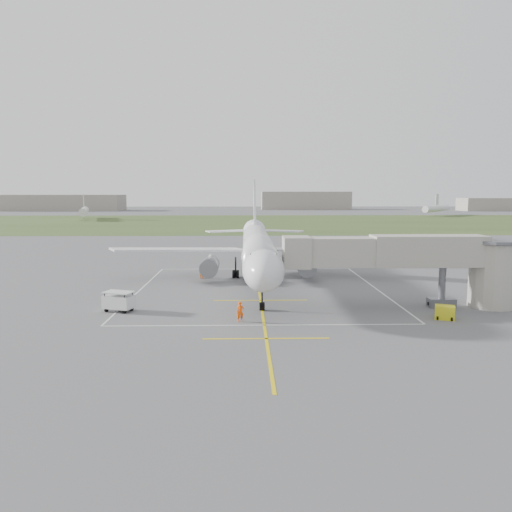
{
  "coord_description": "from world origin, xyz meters",
  "views": [
    {
      "loc": [
        -1.68,
        -61.95,
        11.39
      ],
      "look_at": [
        -0.35,
        -4.0,
        4.0
      ],
      "focal_mm": 35.0,
      "sensor_mm": 36.0,
      "label": 1
    }
  ],
  "objects_px": {
    "ramp_worker_nose": "(240,312)",
    "baggage_cart": "(119,301)",
    "airliner": "(258,248)",
    "gpu_unit": "(445,312)",
    "ramp_worker_wing": "(202,272)",
    "jet_bridge": "(420,260)"
  },
  "relations": [
    {
      "from": "gpu_unit",
      "to": "ramp_worker_nose",
      "type": "relative_size",
      "value": 1.1
    },
    {
      "from": "jet_bridge",
      "to": "ramp_worker_wing",
      "type": "bearing_deg",
      "value": 143.04
    },
    {
      "from": "ramp_worker_wing",
      "to": "airliner",
      "type": "bearing_deg",
      "value": -171.65
    },
    {
      "from": "jet_bridge",
      "to": "gpu_unit",
      "type": "distance_m",
      "value": 6.4
    },
    {
      "from": "airliner",
      "to": "gpu_unit",
      "type": "relative_size",
      "value": 23.56
    },
    {
      "from": "airliner",
      "to": "baggage_cart",
      "type": "relative_size",
      "value": 14.73
    },
    {
      "from": "baggage_cart",
      "to": "ramp_worker_wing",
      "type": "distance_m",
      "value": 19.59
    },
    {
      "from": "jet_bridge",
      "to": "baggage_cart",
      "type": "distance_m",
      "value": 29.81
    },
    {
      "from": "baggage_cart",
      "to": "ramp_worker_wing",
      "type": "height_order",
      "value": "baggage_cart"
    },
    {
      "from": "ramp_worker_nose",
      "to": "baggage_cart",
      "type": "bearing_deg",
      "value": 157.59
    },
    {
      "from": "gpu_unit",
      "to": "ramp_worker_nose",
      "type": "xyz_separation_m",
      "value": [
        -18.49,
        -0.4,
        0.27
      ]
    },
    {
      "from": "airliner",
      "to": "baggage_cart",
      "type": "height_order",
      "value": "airliner"
    },
    {
      "from": "jet_bridge",
      "to": "ramp_worker_wing",
      "type": "xyz_separation_m",
      "value": [
        -23.15,
        17.42,
        -3.89
      ]
    },
    {
      "from": "jet_bridge",
      "to": "gpu_unit",
      "type": "xyz_separation_m",
      "value": [
        0.67,
        -4.85,
        -4.11
      ]
    },
    {
      "from": "airliner",
      "to": "ramp_worker_nose",
      "type": "distance_m",
      "value": 19.92
    },
    {
      "from": "jet_bridge",
      "to": "baggage_cart",
      "type": "xyz_separation_m",
      "value": [
        -29.55,
        -1.1,
        -3.76
      ]
    },
    {
      "from": "jet_bridge",
      "to": "gpu_unit",
      "type": "height_order",
      "value": "jet_bridge"
    },
    {
      "from": "jet_bridge",
      "to": "ramp_worker_nose",
      "type": "xyz_separation_m",
      "value": [
        -17.82,
        -5.25,
        -3.84
      ]
    },
    {
      "from": "gpu_unit",
      "to": "ramp_worker_wing",
      "type": "height_order",
      "value": "ramp_worker_wing"
    },
    {
      "from": "gpu_unit",
      "to": "baggage_cart",
      "type": "bearing_deg",
      "value": -166.29
    },
    {
      "from": "ramp_worker_nose",
      "to": "ramp_worker_wing",
      "type": "height_order",
      "value": "ramp_worker_nose"
    },
    {
      "from": "jet_bridge",
      "to": "ramp_worker_nose",
      "type": "height_order",
      "value": "jet_bridge"
    }
  ]
}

